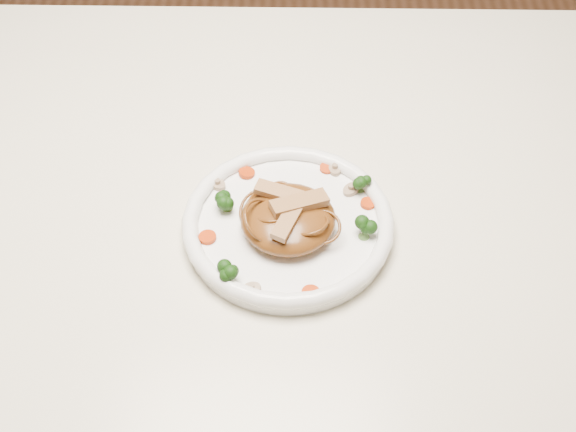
{
  "coord_description": "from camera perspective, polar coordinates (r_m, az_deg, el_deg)",
  "views": [
    {
      "loc": [
        0.09,
        -0.72,
        1.49
      ],
      "look_at": [
        0.08,
        -0.09,
        0.78
      ],
      "focal_mm": 49.3,
      "sensor_mm": 36.0,
      "label": 1
    }
  ],
  "objects": [
    {
      "name": "carrot_3",
      "position": [
        1.02,
        -2.99,
        3.13
      ],
      "size": [
        0.03,
        0.03,
        0.0
      ],
      "primitive_type": "cylinder",
      "rotation": [
        0.0,
        0.0,
        0.28
      ],
      "color": "#B53106",
      "rests_on": "plate"
    },
    {
      "name": "broccoli_2",
      "position": [
        0.9,
        -4.43,
        -4.02
      ],
      "size": [
        0.03,
        0.03,
        0.03
      ],
      "primitive_type": null,
      "rotation": [
        0.0,
        0.0,
        -0.31
      ],
      "color": "#183E0D",
      "rests_on": "plate"
    },
    {
      "name": "plate",
      "position": [
        0.97,
        -0.0,
        -0.86
      ],
      "size": [
        0.32,
        0.32,
        0.02
      ],
      "primitive_type": "cylinder",
      "rotation": [
        0.0,
        0.0,
        -0.3
      ],
      "color": "white",
      "rests_on": "table"
    },
    {
      "name": "mushroom_3",
      "position": [
        1.03,
        3.4,
        3.41
      ],
      "size": [
        0.02,
        0.02,
        0.01
      ],
      "primitive_type": "cylinder",
      "rotation": [
        0.0,
        0.0,
        1.67
      ],
      "color": "gray",
      "rests_on": "plate"
    },
    {
      "name": "chicken_b",
      "position": [
        0.95,
        -0.67,
        1.74
      ],
      "size": [
        0.06,
        0.04,
        0.01
      ],
      "primitive_type": "cube",
      "rotation": [
        0.0,
        0.0,
        2.81
      ],
      "color": "tan",
      "rests_on": "noodle_mound"
    },
    {
      "name": "carrot_4",
      "position": [
        0.9,
        1.66,
        -5.57
      ],
      "size": [
        0.02,
        0.02,
        0.0
      ],
      "primitive_type": "cylinder",
      "rotation": [
        0.0,
        0.0,
        0.05
      ],
      "color": "#B53106",
      "rests_on": "plate"
    },
    {
      "name": "mushroom_0",
      "position": [
        0.9,
        -2.67,
        -5.28
      ],
      "size": [
        0.03,
        0.03,
        0.01
      ],
      "primitive_type": "cylinder",
      "rotation": [
        0.0,
        0.0,
        0.22
      ],
      "color": "gray",
      "rests_on": "plate"
    },
    {
      "name": "noodle_mound",
      "position": [
        0.95,
        0.01,
        -0.2
      ],
      "size": [
        0.14,
        0.14,
        0.04
      ],
      "primitive_type": "ellipsoid",
      "rotation": [
        0.0,
        0.0,
        -0.28
      ],
      "color": "brown",
      "rests_on": "plate"
    },
    {
      "name": "mushroom_1",
      "position": [
        1.0,
        4.57,
        1.92
      ],
      "size": [
        0.03,
        0.03,
        0.01
      ],
      "primitive_type": "cylinder",
      "rotation": [
        0.0,
        0.0,
        0.82
      ],
      "color": "gray",
      "rests_on": "plate"
    },
    {
      "name": "carrot_1",
      "position": [
        0.95,
        -5.83,
        -1.53
      ],
      "size": [
        0.02,
        0.02,
        0.0
      ],
      "primitive_type": "cylinder",
      "rotation": [
        0.0,
        0.0,
        -0.15
      ],
      "color": "#B53106",
      "rests_on": "plate"
    },
    {
      "name": "broccoli_3",
      "position": [
        0.94,
        5.55,
        -0.89
      ],
      "size": [
        0.03,
        0.03,
        0.03
      ],
      "primitive_type": null,
      "rotation": [
        0.0,
        0.0,
        0.25
      ],
      "color": "#183E0D",
      "rests_on": "plate"
    },
    {
      "name": "broccoli_0",
      "position": [
        1.0,
        5.26,
        2.46
      ],
      "size": [
        0.03,
        0.03,
        0.03
      ],
      "primitive_type": null,
      "rotation": [
        0.0,
        0.0,
        -0.28
      ],
      "color": "#183E0D",
      "rests_on": "plate"
    },
    {
      "name": "mushroom_2",
      "position": [
        1.01,
        -5.1,
        2.29
      ],
      "size": [
        0.03,
        0.03,
        0.01
      ],
      "primitive_type": "cylinder",
      "rotation": [
        0.0,
        0.0,
        -0.67
      ],
      "color": "gray",
      "rests_on": "plate"
    },
    {
      "name": "carrot_0",
      "position": [
        1.03,
        2.81,
        3.47
      ],
      "size": [
        0.02,
        0.02,
        0.0
      ],
      "primitive_type": "cylinder",
      "rotation": [
        0.0,
        0.0,
        0.43
      ],
      "color": "#B53106",
      "rests_on": "plate"
    },
    {
      "name": "chicken_a",
      "position": [
        0.94,
        0.83,
        0.95
      ],
      "size": [
        0.07,
        0.05,
        0.01
      ],
      "primitive_type": "cube",
      "rotation": [
        0.0,
        0.0,
        0.41
      ],
      "color": "tan",
      "rests_on": "noodle_mound"
    },
    {
      "name": "chicken_c",
      "position": [
        0.92,
        -0.03,
        -0.33
      ],
      "size": [
        0.04,
        0.06,
        0.01
      ],
      "primitive_type": "cube",
      "rotation": [
        0.0,
        0.0,
        4.32
      ],
      "color": "tan",
      "rests_on": "noodle_mound"
    },
    {
      "name": "broccoli_1",
      "position": [
        0.97,
        -4.43,
        1.1
      ],
      "size": [
        0.03,
        0.03,
        0.03
      ],
      "primitive_type": null,
      "rotation": [
        0.0,
        0.0,
        0.15
      ],
      "color": "#183E0D",
      "rests_on": "plate"
    },
    {
      "name": "table",
      "position": [
        1.11,
        -3.97,
        -1.0
      ],
      "size": [
        1.2,
        0.8,
        0.75
      ],
      "color": "beige",
      "rests_on": "ground"
    },
    {
      "name": "carrot_2",
      "position": [
        0.99,
        5.77,
        0.91
      ],
      "size": [
        0.02,
        0.02,
        0.0
      ],
      "primitive_type": "cylinder",
      "rotation": [
        0.0,
        0.0,
        0.12
      ],
      "color": "#B53106",
      "rests_on": "plate"
    }
  ]
}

